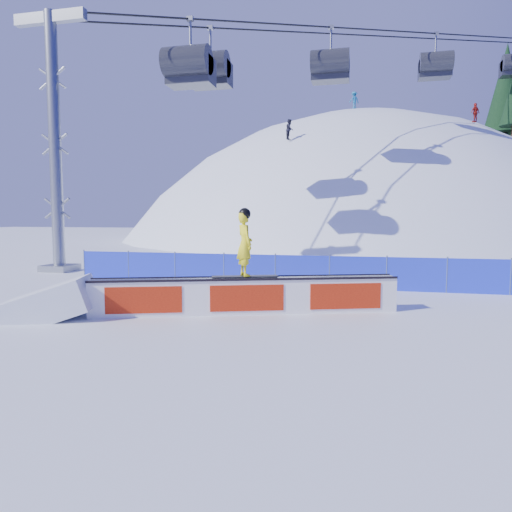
# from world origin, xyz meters

# --- Properties ---
(ground) EXTENTS (160.00, 160.00, 0.00)m
(ground) POSITION_xyz_m (0.00, 0.00, 0.00)
(ground) COLOR white
(ground) RESTS_ON ground
(snow_hill) EXTENTS (64.00, 64.00, 64.00)m
(snow_hill) POSITION_xyz_m (0.00, 42.00, -18.00)
(snow_hill) COLOR white
(snow_hill) RESTS_ON ground
(safety_fence) EXTENTS (22.05, 0.05, 1.30)m
(safety_fence) POSITION_xyz_m (0.00, 4.50, 0.60)
(safety_fence) COLOR #1E32D7
(safety_fence) RESTS_ON ground
(chairlift) EXTENTS (40.80, 41.70, 22.00)m
(chairlift) POSITION_xyz_m (4.74, 27.49, 16.89)
(chairlift) COLOR gray
(chairlift) RESTS_ON ground
(rail_box) EXTENTS (8.04, 3.24, 1.00)m
(rail_box) POSITION_xyz_m (-2.93, -0.24, 0.49)
(rail_box) COLOR white
(rail_box) RESTS_ON ground
(snow_ramp) EXTENTS (2.75, 2.19, 1.50)m
(snow_ramp) POSITION_xyz_m (-7.84, -1.93, 0.00)
(snow_ramp) COLOR white
(snow_ramp) RESTS_ON ground
(snowboarder) EXTENTS (1.79, 0.88, 1.87)m
(snowboarder) POSITION_xyz_m (-2.97, -0.26, 1.91)
(snowboarder) COLOR black
(snowboarder) RESTS_ON rail_box
(distant_skiers) EXTENTS (20.23, 11.26, 8.23)m
(distant_skiers) POSITION_xyz_m (3.18, 30.67, 11.15)
(distant_skiers) COLOR black
(distant_skiers) RESTS_ON ground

